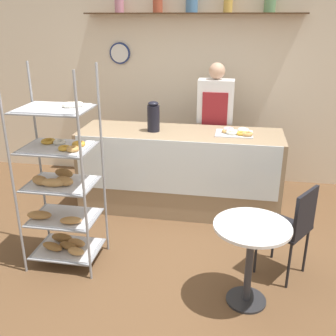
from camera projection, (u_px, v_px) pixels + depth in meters
ground_plane at (160, 264)px, 3.76m from camera, size 14.00×14.00×0.00m
back_wall at (192, 82)px, 5.40m from camera, size 10.00×0.30×2.70m
display_counter at (180, 171)px, 4.70m from camera, size 2.35×0.73×0.97m
pastry_rack at (61, 189)px, 3.55m from camera, size 0.66×0.51×1.85m
person_worker at (215, 125)px, 4.99m from camera, size 0.44×0.23×1.70m
cafe_table at (251, 246)px, 3.09m from camera, size 0.60×0.60×0.72m
cafe_chair at (293, 224)px, 3.41m from camera, size 0.53×0.53×0.88m
coffee_carafe at (153, 117)px, 4.49m from camera, size 0.14×0.14×0.35m
donut_tray_counter at (236, 132)px, 4.42m from camera, size 0.42×0.31×0.05m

